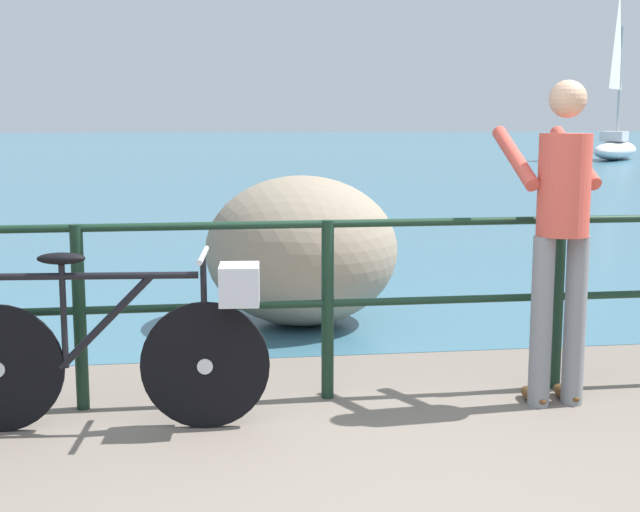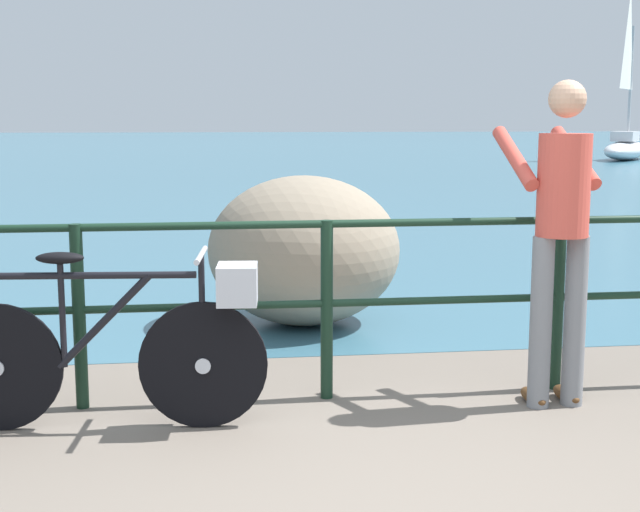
# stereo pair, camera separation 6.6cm
# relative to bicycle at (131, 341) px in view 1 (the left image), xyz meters

# --- Properties ---
(ground_plane) EXTENTS (120.00, 120.00, 0.10)m
(ground_plane) POSITION_rel_bicycle_xyz_m (1.06, 18.68, -0.51)
(ground_plane) COLOR #6B6056
(sea_surface) EXTENTS (120.00, 90.00, 0.01)m
(sea_surface) POSITION_rel_bicycle_xyz_m (1.06, 46.23, -0.46)
(sea_surface) COLOR #38667A
(sea_surface) RESTS_ON ground_plane
(promenade_railing) EXTENTS (8.22, 0.07, 1.02)m
(promenade_railing) POSITION_rel_bicycle_xyz_m (1.06, 0.36, 0.17)
(promenade_railing) COLOR black
(promenade_railing) RESTS_ON ground_plane
(bicycle) EXTENTS (1.70, 0.48, 0.92)m
(bicycle) POSITION_rel_bicycle_xyz_m (0.00, 0.00, 0.00)
(bicycle) COLOR black
(bicycle) RESTS_ON ground_plane
(person_at_railing) EXTENTS (0.47, 0.65, 1.78)m
(person_at_railing) POSITION_rel_bicycle_xyz_m (2.30, 0.08, 0.53)
(person_at_railing) COLOR slate
(person_at_railing) RESTS_ON ground_plane
(breakwater_boulder_main) EXTENTS (1.47, 1.47, 1.15)m
(breakwater_boulder_main) POSITION_rel_bicycle_xyz_m (1.14, 2.23, 0.11)
(breakwater_boulder_main) COLOR gray
(breakwater_boulder_main) RESTS_ON ground
(sailboat) EXTENTS (3.71, 4.28, 6.16)m
(sailboat) POSITION_rel_bicycle_xyz_m (15.97, 26.94, 0.24)
(sailboat) COLOR white
(sailboat) RESTS_ON sea_surface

